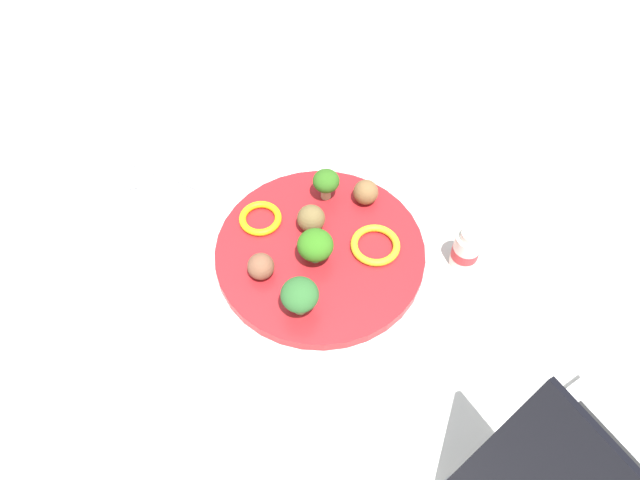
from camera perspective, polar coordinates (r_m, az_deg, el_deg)
ground_plane at (r=0.79m, az=-0.00°, el=-1.53°), size 4.00×4.00×0.00m
plate at (r=0.78m, az=-0.00°, el=-1.20°), size 0.28×0.28×0.02m
broccoli_floret_center at (r=0.70m, az=-1.99°, el=-5.42°), size 0.05×0.05×0.05m
broccoli_floret_front_left at (r=0.74m, az=-0.15°, el=-0.62°), size 0.05×0.05×0.05m
broccoli_floret_mid_right at (r=0.81m, az=0.60°, el=5.69°), size 0.04×0.04×0.05m
meatball_far_rim at (r=0.78m, az=-0.87°, el=2.11°), size 0.04×0.04×0.04m
meatball_back_left at (r=0.74m, az=-5.80°, el=-2.58°), size 0.03×0.03×0.03m
meatball_mid_left at (r=0.82m, az=4.49°, el=4.68°), size 0.04×0.04×0.04m
pepper_ring_back_right at (r=0.80m, az=-5.85°, el=2.13°), size 0.08×0.08×0.01m
pepper_ring_mid_right at (r=0.78m, az=5.43°, el=-0.49°), size 0.09×0.09×0.01m
napkin at (r=0.89m, az=-15.17°, el=5.27°), size 0.17×0.12×0.01m
fork at (r=0.89m, az=-16.23°, el=4.79°), size 0.12×0.02×0.01m
knife at (r=0.90m, az=-15.04°, el=6.44°), size 0.15×0.03×0.01m
yogurt_bottle at (r=0.78m, az=14.08°, el=-0.92°), size 0.04×0.04×0.07m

